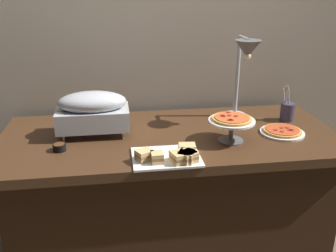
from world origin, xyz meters
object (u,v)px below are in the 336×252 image
object	(u,v)px
chafing_dish	(93,110)
sauce_cup_near	(59,147)
pizza_plate_center	(232,122)
sandwich_platter	(174,156)
utensil_holder	(287,111)
heat_lamp	(245,58)
pizza_plate_front	(282,131)

from	to	relation	value
chafing_dish	sauce_cup_near	distance (m)	0.29
pizza_plate_center	sandwich_platter	xyz separation A→B (m)	(-0.34, -0.19, -0.08)
utensil_holder	sandwich_platter	bearing A→B (deg)	-149.86
pizza_plate_center	utensil_holder	xyz separation A→B (m)	(0.44, 0.26, -0.05)
heat_lamp	sandwich_platter	distance (m)	0.77
chafing_dish	sauce_cup_near	bearing A→B (deg)	-130.05
chafing_dish	utensil_holder	size ratio (longest dim) A/B	1.76
pizza_plate_center	sandwich_platter	world-z (taller)	pizza_plate_center
pizza_plate_front	sauce_cup_near	world-z (taller)	sauce_cup_near
sandwich_platter	sauce_cup_near	distance (m)	0.59
heat_lamp	sauce_cup_near	xyz separation A→B (m)	(-1.05, -0.26, -0.38)
pizza_plate_front	sandwich_platter	xyz separation A→B (m)	(-0.66, -0.25, 0.01)
pizza_plate_center	sauce_cup_near	bearing A→B (deg)	179.69
pizza_plate_front	sauce_cup_near	distance (m)	1.22
sauce_cup_near	utensil_holder	size ratio (longest dim) A/B	0.30
sauce_cup_near	utensil_holder	bearing A→B (deg)	10.88
heat_lamp	pizza_plate_center	xyz separation A→B (m)	(-0.15, -0.27, -0.29)
chafing_dish	utensil_holder	bearing A→B (deg)	2.83
chafing_dish	pizza_plate_center	world-z (taller)	chafing_dish
sandwich_platter	utensil_holder	size ratio (longest dim) A/B	1.48
heat_lamp	utensil_holder	xyz separation A→B (m)	(0.29, -0.01, -0.34)
heat_lamp	pizza_plate_center	world-z (taller)	heat_lamp
sauce_cup_near	pizza_plate_center	bearing A→B (deg)	-0.31
sauce_cup_near	utensil_holder	distance (m)	1.36
sandwich_platter	pizza_plate_center	bearing A→B (deg)	29.14
pizza_plate_center	sauce_cup_near	distance (m)	0.90
heat_lamp	utensil_holder	world-z (taller)	heat_lamp
pizza_plate_center	utensil_holder	world-z (taller)	utensil_holder
sandwich_platter	sauce_cup_near	xyz separation A→B (m)	(-0.56, 0.20, -0.01)
sauce_cup_near	utensil_holder	world-z (taller)	utensil_holder
utensil_holder	chafing_dish	bearing A→B (deg)	-177.17
chafing_dish	sandwich_platter	distance (m)	0.57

